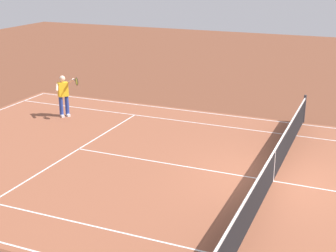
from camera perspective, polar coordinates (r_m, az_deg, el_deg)
name	(u,v)px	position (r m, az deg, el deg)	size (l,w,h in m)	color
ground_plane	(273,181)	(14.08, 12.18, -6.32)	(60.00, 60.00, 0.00)	brown
court_slab	(273,181)	(14.08, 12.18, -6.32)	(24.20, 11.40, 0.00)	#935138
court_line_markings	(273,181)	(14.08, 12.18, -6.31)	(23.85, 11.05, 0.01)	white
tennis_net	(274,165)	(13.88, 12.31, -4.48)	(0.10, 11.70, 1.08)	#2D2D33
tennis_player_near	(64,94)	(19.67, -12.12, 3.72)	(1.16, 0.75, 1.70)	navy
tennis_ball	(247,202)	(12.75, 9.27, -8.72)	(0.07, 0.07, 0.07)	#CCE01E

